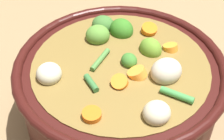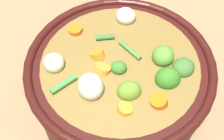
# 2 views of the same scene
# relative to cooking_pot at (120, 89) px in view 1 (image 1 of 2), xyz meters

# --- Properties ---
(ground_plane) EXTENTS (1.10, 1.10, 0.00)m
(ground_plane) POSITION_rel_cooking_pot_xyz_m (0.00, 0.00, -0.07)
(ground_plane) COLOR #8C704C
(cooking_pot) EXTENTS (0.32, 0.32, 0.15)m
(cooking_pot) POSITION_rel_cooking_pot_xyz_m (0.00, 0.00, 0.00)
(cooking_pot) COLOR #38110F
(cooking_pot) RESTS_ON ground_plane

